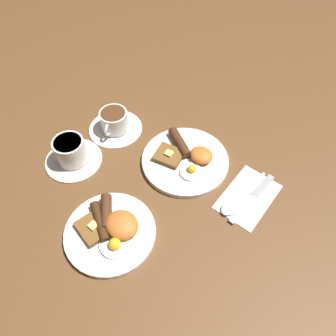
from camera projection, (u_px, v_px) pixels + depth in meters
ground_plane at (185, 162)px, 0.93m from camera, size 3.00×3.00×0.00m
breakfast_plate_near at (185, 159)px, 0.92m from camera, size 0.24×0.24×0.04m
breakfast_plate_far at (111, 230)px, 0.78m from camera, size 0.22×0.22×0.05m
teacup_near at (115, 123)px, 0.98m from camera, size 0.16×0.16×0.07m
teacup_far at (71, 153)px, 0.90m from camera, size 0.16×0.16×0.08m
napkin at (248, 197)px, 0.85m from camera, size 0.12×0.18×0.01m
knife at (255, 195)px, 0.85m from camera, size 0.02×0.19×0.01m
spoon at (234, 204)px, 0.83m from camera, size 0.04×0.18×0.01m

